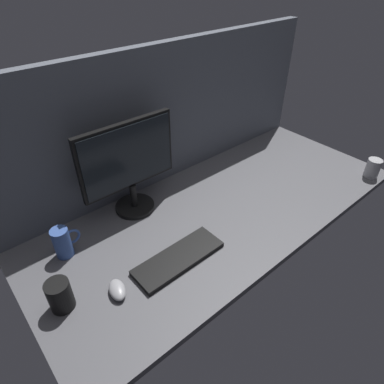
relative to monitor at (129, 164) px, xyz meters
The scene contains 8 objects.
ground_plane 47.51cm from the monitor, 38.70° to the right, with size 180.00×80.00×3.00cm, color #515156.
cubicle_wall_back 34.99cm from the monitor, 21.51° to the left, with size 180.00×5.00×66.33cm.
monitor is the anchor object (origin of this frame).
keyboard 45.26cm from the monitor, 96.55° to the right, with size 37.00×13.00×2.00cm, color black.
mouse 52.70cm from the monitor, 129.42° to the right, with size 5.60×9.60×3.40cm, color #99999E.
mug_black_travel 58.48cm from the monitor, 147.84° to the right, with size 8.08×8.08×11.59cm.
mug_ceramic_blue 41.08cm from the monitor, 168.36° to the right, with size 10.87×6.73×12.90cm.
mug_steel 125.99cm from the monitor, 28.20° to the right, with size 7.11×7.11×9.90cm.
Camera 1 is at (-88.97, -84.25, 98.81)cm, focal length 31.11 mm.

